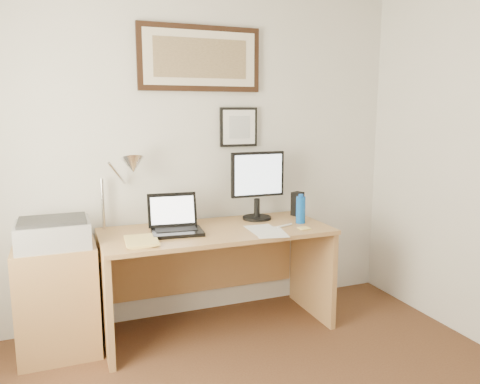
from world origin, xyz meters
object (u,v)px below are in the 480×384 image
laptop (175,224)px  water_bottle (301,210)px  side_cabinet (58,300)px  book (125,242)px  desk (213,258)px  printer (53,233)px  lcd_monitor (258,182)px

laptop → water_bottle: bearing=-4.4°
side_cabinet → water_bottle: 1.78m
water_bottle → book: (-1.29, -0.10, -0.09)m
side_cabinet → desk: size_ratio=0.46×
book → printer: printer is taller
book → desk: size_ratio=0.17×
printer → book: bearing=-23.1°
printer → water_bottle: bearing=-2.7°
lcd_monitor → side_cabinet: bearing=-175.1°
lcd_monitor → laptop: bearing=-167.4°
laptop → printer: bearing=179.4°
book → lcd_monitor: 1.12m
laptop → lcd_monitor: bearing=12.6°
laptop → desk: bearing=12.0°
printer → side_cabinet: bearing=94.9°
side_cabinet → laptop: size_ratio=2.02×
book → desk: bearing=19.4°
book → printer: size_ratio=0.63×
water_bottle → book: water_bottle is taller
desk → book: bearing=-160.6°
laptop → lcd_monitor: 0.73m
printer → desk: bearing=2.8°
book → side_cabinet: bearing=155.0°
lcd_monitor → book: bearing=-162.9°
side_cabinet → laptop: 0.90m
side_cabinet → lcd_monitor: size_ratio=1.40×
lcd_monitor → printer: size_ratio=1.18×
water_bottle → book: 1.30m
water_bottle → printer: (-1.71, 0.08, -0.03)m
desk → printer: bearing=-177.2°
desk → laptop: bearing=-168.0°
laptop → printer: (-0.78, 0.01, 0.01)m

